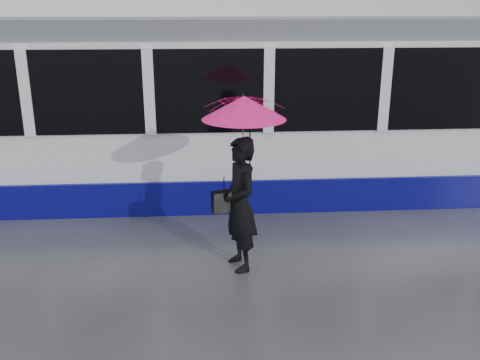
{
  "coord_description": "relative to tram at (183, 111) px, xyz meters",
  "views": [
    {
      "loc": [
        0.73,
        -7.67,
        3.59
      ],
      "look_at": [
        1.25,
        -0.14,
        1.1
      ],
      "focal_mm": 40.0,
      "sensor_mm": 36.0,
      "label": 1
    }
  ],
  "objects": [
    {
      "name": "tram",
      "position": [
        0.0,
        0.0,
        0.0
      ],
      "size": [
        26.0,
        2.56,
        3.35
      ],
      "color": "white",
      "rests_on": "ground"
    },
    {
      "name": "handbag",
      "position": [
        0.65,
        -3.26,
        -0.64
      ],
      "size": [
        0.37,
        0.24,
        0.48
      ],
      "rotation": [
        0.0,
        0.0,
        0.3
      ],
      "color": "black",
      "rests_on": "ground"
    },
    {
      "name": "ground",
      "position": [
        -0.34,
        -2.5,
        -1.64
      ],
      "size": [
        90.0,
        90.0,
        0.0
      ],
      "primitive_type": "plane",
      "color": "#2F2F34",
      "rests_on": "ground"
    },
    {
      "name": "woman",
      "position": [
        0.87,
        -3.28,
        -0.68
      ],
      "size": [
        0.64,
        0.8,
        1.91
      ],
      "primitive_type": "imported",
      "rotation": [
        0.0,
        0.0,
        -1.27
      ],
      "color": "black",
      "rests_on": "ground"
    },
    {
      "name": "umbrella",
      "position": [
        0.92,
        -3.28,
        0.45
      ],
      "size": [
        1.4,
        1.4,
        1.29
      ],
      "rotation": [
        0.0,
        0.0,
        0.3
      ],
      "color": "#FB159F",
      "rests_on": "ground"
    },
    {
      "name": "rails",
      "position": [
        -0.34,
        -0.0,
        -1.63
      ],
      "size": [
        34.0,
        1.51,
        0.02
      ],
      "color": "#3F3D38",
      "rests_on": "ground"
    }
  ]
}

